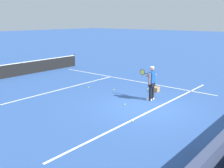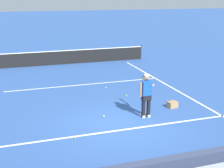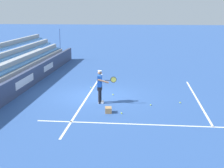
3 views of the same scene
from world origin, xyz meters
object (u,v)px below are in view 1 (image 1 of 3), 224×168
Objects in this scene: ball_box_cardboard at (156,89)px; tennis_ball_far_left at (114,90)px; tennis_net at (18,69)px; tennis_ball_toward_net at (133,121)px; tennis_player at (151,83)px; tennis_ball_on_baseline at (148,89)px; tennis_ball_far_right at (88,87)px; tennis_ball_by_box at (124,104)px.

ball_box_cardboard is 6.06× the size of tennis_ball_far_left.
tennis_ball_far_left is 7.93m from tennis_net.
ball_box_cardboard reaches higher than tennis_ball_toward_net.
tennis_player is 2.20m from tennis_ball_on_baseline.
tennis_net reaches higher than tennis_ball_far_left.
tennis_ball_far_right is 3.52m from tennis_ball_on_baseline.
tennis_ball_far_right is (-0.36, 4.12, -0.86)m from tennis_player.
tennis_ball_toward_net is at bearing -154.39° from tennis_ball_on_baseline.
tennis_player reaches higher than ball_box_cardboard.
ball_box_cardboard is at bearing 21.32° from tennis_player.
tennis_player is 25.98× the size of tennis_ball_on_baseline.
tennis_ball_by_box is (-1.74, -2.09, 0.00)m from tennis_ball_far_left.
tennis_net is at bearing 81.01° from tennis_ball_toward_net.
tennis_ball_by_box is (-3.05, -0.08, -0.10)m from ball_box_cardboard.
tennis_player is 1.78m from ball_box_cardboard.
tennis_net reaches higher than tennis_ball_toward_net.
tennis_ball_on_baseline is at bearing 12.59° from tennis_ball_by_box.
tennis_ball_on_baseline is at bearing -55.73° from tennis_ball_far_right.
tennis_ball_toward_net is at bearing -161.54° from tennis_player.
tennis_ball_by_box is at bearing -108.31° from tennis_ball_far_right.
tennis_player is at bearing -93.98° from tennis_ball_far_left.
tennis_ball_toward_net is 5.15m from tennis_ball_on_baseline.
tennis_ball_toward_net is (-3.20, -3.61, 0.00)m from tennis_ball_far_left.
tennis_ball_far_right is at bearing -82.20° from tennis_net.
tennis_ball_on_baseline is 3.26m from tennis_ball_by_box.
tennis_ball_far_left is 2.00m from tennis_ball_on_baseline.
ball_box_cardboard is at bearing -62.30° from tennis_ball_far_right.
tennis_player reaches higher than tennis_ball_toward_net.
tennis_ball_on_baseline is 0.01× the size of tennis_net.
tennis_ball_toward_net is 0.01× the size of tennis_net.
tennis_ball_on_baseline is (0.12, 0.63, -0.10)m from ball_box_cardboard.
tennis_ball_far_right is at bearing 71.69° from tennis_ball_by_box.
tennis_ball_far_left is 1.00× the size of tennis_ball_by_box.
tennis_ball_on_baseline is at bearing 36.90° from tennis_player.
tennis_player is at bearing 18.46° from tennis_ball_toward_net.
tennis_net is (-2.72, 9.81, 0.36)m from ball_box_cardboard.
tennis_ball_on_baseline is at bearing 25.61° from tennis_ball_toward_net.
tennis_player reaches higher than tennis_ball_far_left.
tennis_ball_by_box is (-1.20, -3.62, 0.00)m from tennis_ball_far_right.
tennis_net is (1.80, 11.40, 0.46)m from tennis_ball_toward_net.
tennis_player reaches higher than tennis_ball_by_box.
tennis_ball_on_baseline is 9.62m from tennis_net.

